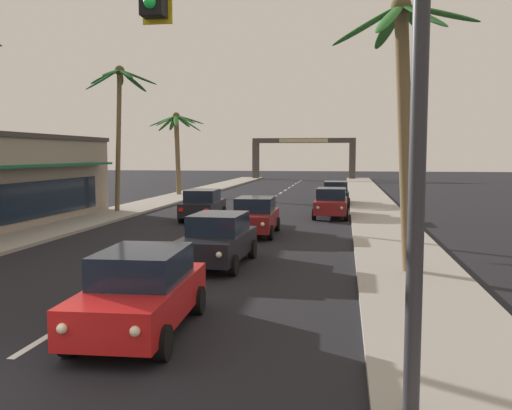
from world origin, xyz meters
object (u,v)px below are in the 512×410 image
Objects in this scene: sedan_lead_at_stop_bar at (141,291)px; sedan_parked_nearest_kerb at (331,203)px; palm_left_farthest at (177,136)px; town_gateway_arch at (303,152)px; palm_left_third at (119,101)px; sedan_fifth_in_queue at (255,216)px; sedan_oncoming_far at (203,205)px; sedan_parked_mid_kerb at (336,193)px; traffic_signal_mast at (166,37)px; sedan_third_in_queue at (218,239)px; palm_right_second at (404,90)px.

sedan_parked_nearest_kerb is (3.32, 21.14, 0.00)m from sedan_lead_at_stop_bar.
town_gateway_arch is (8.44, 33.50, -1.28)m from palm_left_farthest.
palm_left_third reaches higher than town_gateway_arch.
sedan_parked_nearest_kerb is at bearing 66.36° from sedan_fifth_in_queue.
town_gateway_arch is (-1.77, 69.18, 3.02)m from sedan_lead_at_stop_bar.
palm_left_farthest reaches higher than sedan_parked_nearest_kerb.
sedan_oncoming_far is 7.29m from sedan_parked_nearest_kerb.
palm_left_farthest is at bearing -104.14° from town_gateway_arch.
palm_left_farthest is 0.49× the size of town_gateway_arch.
sedan_oncoming_far is 0.63× the size of palm_left_farthest.
sedan_parked_mid_kerb is (7.04, 10.22, 0.00)m from sedan_oncoming_far.
palm_left_third reaches higher than sedan_oncoming_far.
sedan_lead_at_stop_bar is 69.27m from town_gateway_arch.
traffic_signal_mast is 1.20× the size of palm_left_third.
palm_left_farthest is (-10.31, 21.88, 4.30)m from sedan_fifth_in_queue.
sedan_oncoming_far is at bearing -92.07° from town_gateway_arch.
sedan_parked_mid_kerb is 0.30× the size of town_gateway_arch.
palm_left_farthest is at bearing 132.91° from sedan_parked_nearest_kerb.
sedan_parked_nearest_kerb is at bearing 85.95° from traffic_signal_mast.
sedan_parked_nearest_kerb is at bearing 76.86° from sedan_third_in_queue.
town_gateway_arch reaches higher than sedan_parked_mid_kerb.
sedan_parked_nearest_kerb is at bearing 18.76° from sedan_oncoming_far.
sedan_fifth_in_queue is 0.55× the size of palm_right_second.
sedan_parked_mid_kerb is 0.50× the size of palm_left_third.
palm_right_second is (5.71, 6.35, 4.62)m from sedan_lead_at_stop_bar.
traffic_signal_mast is 5.56m from sedan_lead_at_stop_bar.
palm_left_third is (-12.89, -7.50, 5.92)m from sedan_parked_mid_kerb.
palm_right_second is 0.55× the size of town_gateway_arch.
traffic_signal_mast is 22.90m from sedan_oncoming_far.
sedan_oncoming_far is 0.55× the size of palm_right_second.
sedan_third_in_queue is 1.01× the size of sedan_parked_mid_kerb.
palm_left_farthest is 33.38m from palm_right_second.
sedan_parked_nearest_kerb is 14.06m from palm_left_third.
palm_left_third reaches higher than sedan_third_in_queue.
sedan_third_in_queue is 22.38m from sedan_parked_mid_kerb.
palm_left_farthest is 34.57m from town_gateway_arch.
palm_left_farthest is (-11.81, 38.77, -0.05)m from traffic_signal_mast.
traffic_signal_mast is 32.44m from sedan_parked_mid_kerb.
palm_left_third reaches higher than sedan_parked_nearest_kerb.
sedan_fifth_in_queue is at bearing -113.64° from sedan_parked_nearest_kerb.
palm_left_third is at bearing 178.32° from sedan_parked_nearest_kerb.
sedan_fifth_in_queue is 0.62× the size of palm_left_farthest.
sedan_lead_at_stop_bar is 13.80m from sedan_fifth_in_queue.
palm_right_second is (9.30, -12.44, 4.62)m from sedan_oncoming_far.
palm_left_farthest is (-10.20, 28.78, 4.30)m from sedan_third_in_queue.
sedan_parked_nearest_kerb is at bearing 99.21° from palm_right_second.
sedan_oncoming_far is (-3.59, 18.79, 0.00)m from sedan_lead_at_stop_bar.
sedan_fifth_in_queue is at bearing -64.76° from palm_left_farthest.
sedan_fifth_in_queue and sedan_parked_mid_kerb have the same top height.
sedan_oncoming_far is at bearing -24.93° from palm_left_third.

